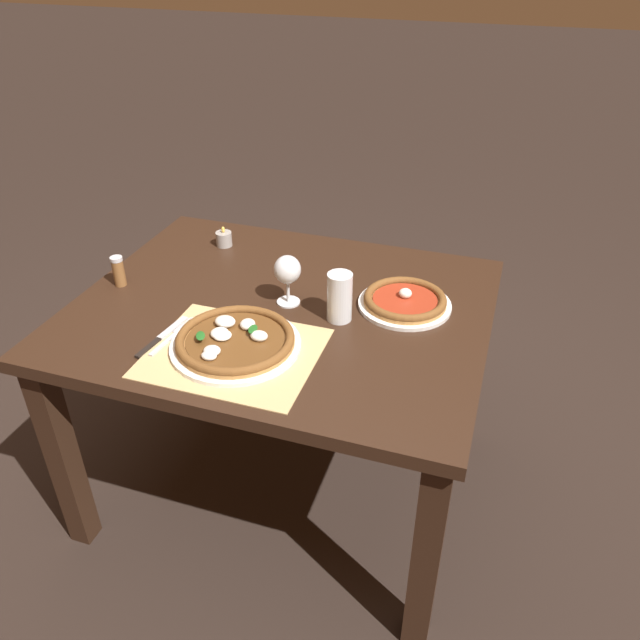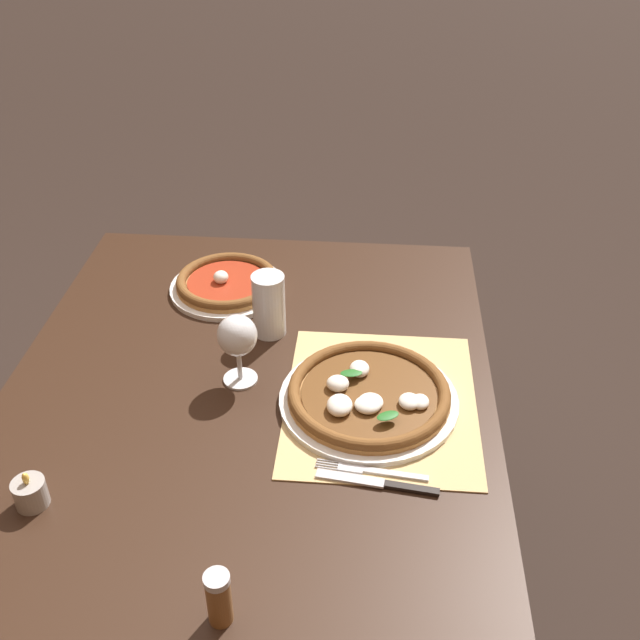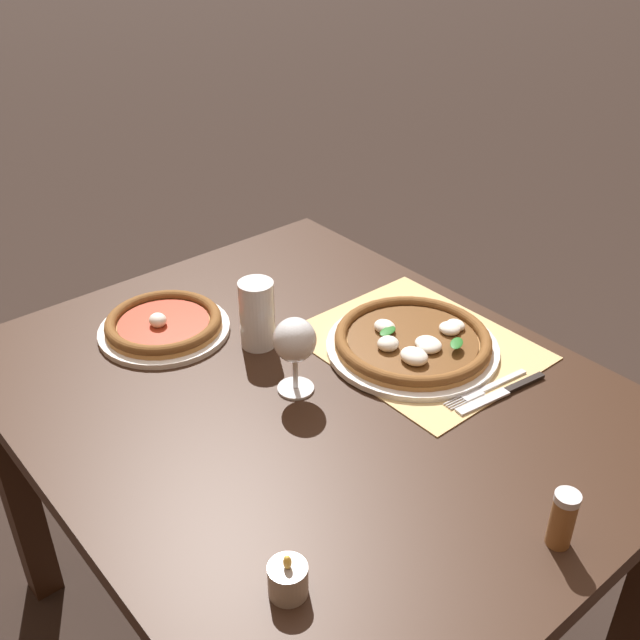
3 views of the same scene
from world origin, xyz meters
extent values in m
plane|color=black|center=(0.00, 0.00, 0.00)|extent=(24.00, 24.00, 0.00)
cube|color=black|center=(0.00, 0.00, 0.72)|extent=(1.22, 0.99, 0.04)
cube|color=black|center=(0.55, -0.43, 0.35)|extent=(0.07, 0.07, 0.70)
cube|color=black|center=(0.55, 0.43, 0.35)|extent=(0.07, 0.07, 0.70)
cube|color=tan|center=(-0.03, -0.27, 0.74)|extent=(0.44, 0.37, 0.00)
cylinder|color=silver|center=(-0.04, -0.24, 0.75)|extent=(0.35, 0.35, 0.01)
cylinder|color=#B77F42|center=(-0.04, -0.24, 0.76)|extent=(0.32, 0.32, 0.01)
torus|color=brown|center=(-0.04, -0.24, 0.77)|extent=(0.32, 0.32, 0.02)
cylinder|color=brown|center=(-0.04, -0.24, 0.77)|extent=(0.26, 0.26, 0.00)
ellipsoid|color=silver|center=(0.02, -0.22, 0.78)|extent=(0.05, 0.04, 0.02)
ellipsoid|color=silver|center=(-0.07, -0.32, 0.78)|extent=(0.05, 0.04, 0.02)
ellipsoid|color=silver|center=(-0.08, -0.24, 0.78)|extent=(0.05, 0.05, 0.02)
ellipsoid|color=silver|center=(-0.09, -0.19, 0.78)|extent=(0.06, 0.05, 0.03)
ellipsoid|color=silver|center=(-0.06, -0.34, 0.78)|extent=(0.04, 0.03, 0.02)
ellipsoid|color=silver|center=(-0.03, -0.18, 0.78)|extent=(0.04, 0.04, 0.03)
ellipsoid|color=silver|center=(-0.07, -0.25, 0.78)|extent=(0.05, 0.05, 0.02)
ellipsoid|color=#1E5B1E|center=(-0.12, -0.28, 0.79)|extent=(0.04, 0.05, 0.00)
ellipsoid|color=#1E5B1E|center=(0.00, -0.21, 0.79)|extent=(0.03, 0.05, 0.00)
cylinder|color=silver|center=(0.35, 0.11, 0.75)|extent=(0.28, 0.28, 0.01)
cylinder|color=#B77F42|center=(0.35, 0.11, 0.76)|extent=(0.24, 0.24, 0.01)
torus|color=brown|center=(0.35, 0.11, 0.77)|extent=(0.24, 0.24, 0.02)
cylinder|color=maroon|center=(0.35, 0.11, 0.76)|extent=(0.19, 0.19, 0.00)
ellipsoid|color=silver|center=(0.35, 0.12, 0.78)|extent=(0.04, 0.04, 0.03)
cylinder|color=silver|center=(0.02, 0.02, 0.74)|extent=(0.07, 0.07, 0.00)
cylinder|color=silver|center=(0.02, 0.02, 0.78)|extent=(0.01, 0.01, 0.06)
ellipsoid|color=silver|center=(0.02, 0.02, 0.85)|extent=(0.08, 0.08, 0.08)
ellipsoid|color=#C17019|center=(0.02, 0.02, 0.84)|extent=(0.07, 0.07, 0.05)
cylinder|color=silver|center=(0.19, -0.02, 0.81)|extent=(0.07, 0.07, 0.15)
cylinder|color=black|center=(0.19, -0.02, 0.80)|extent=(0.07, 0.07, 0.12)
cylinder|color=silver|center=(0.19, -0.02, 0.86)|extent=(0.07, 0.07, 0.02)
cube|color=#B7B7BC|center=(-0.23, -0.30, 0.75)|extent=(0.02, 0.12, 0.00)
cube|color=#B7B7BC|center=(-0.22, -0.22, 0.75)|extent=(0.03, 0.05, 0.00)
cylinder|color=#B7B7BC|center=(-0.20, -0.18, 0.75)|extent=(0.01, 0.04, 0.00)
cylinder|color=#B7B7BC|center=(-0.21, -0.18, 0.75)|extent=(0.01, 0.04, 0.00)
cylinder|color=#B7B7BC|center=(-0.21, -0.17, 0.75)|extent=(0.01, 0.04, 0.00)
cylinder|color=#B7B7BC|center=(-0.22, -0.17, 0.75)|extent=(0.01, 0.04, 0.00)
cube|color=black|center=(-0.26, -0.32, 0.75)|extent=(0.03, 0.10, 0.01)
cube|color=#B7B7BC|center=(-0.24, -0.22, 0.75)|extent=(0.04, 0.12, 0.00)
cylinder|color=gray|center=(-0.34, 0.31, 0.77)|extent=(0.06, 0.06, 0.05)
cylinder|color=silver|center=(-0.34, 0.31, 0.76)|extent=(0.04, 0.04, 0.03)
ellipsoid|color=#F9C64C|center=(-0.34, 0.31, 0.80)|extent=(0.01, 0.01, 0.02)
cylinder|color=brown|center=(-0.52, -0.04, 0.78)|extent=(0.04, 0.04, 0.08)
cylinder|color=#BCBCC1|center=(-0.52, -0.04, 0.83)|extent=(0.04, 0.04, 0.01)
camera|label=1|loc=(0.61, -1.47, 1.71)|focal=35.00mm
camera|label=2|loc=(-1.15, -0.24, 1.72)|focal=42.00mm
camera|label=3|loc=(-0.88, 0.71, 1.60)|focal=42.00mm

